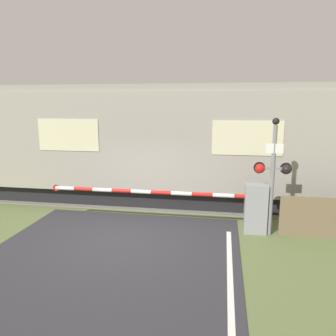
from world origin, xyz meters
TOP-DOWN VIEW (x-y plane):
  - ground_plane at (0.00, 0.00)m, footprint 80.00×80.00m
  - track_bed at (0.00, 3.94)m, footprint 36.00×3.20m
  - train at (3.20, 3.94)m, footprint 20.90×3.11m
  - crossing_barrier at (2.94, 1.16)m, footprint 6.24×0.44m
  - signal_post at (3.80, 1.03)m, footprint 0.97×0.26m

SIDE VIEW (x-z plane):
  - ground_plane at x=0.00m, z-range 0.00..0.00m
  - track_bed at x=0.00m, z-range -0.04..0.09m
  - crossing_barrier at x=2.94m, z-range 0.06..1.41m
  - signal_post at x=3.80m, z-range 0.21..3.36m
  - train at x=3.20m, z-range 0.05..4.15m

